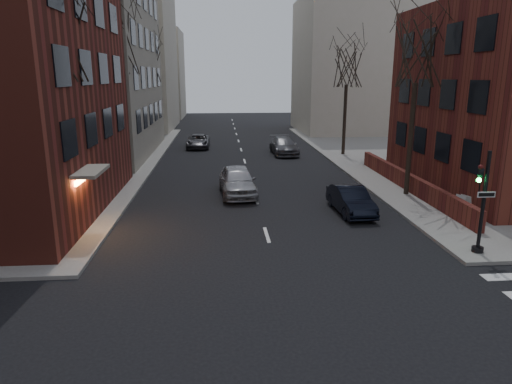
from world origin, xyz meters
TOP-DOWN VIEW (x-y plane):
  - low_wall_right at (9.30, 19.00)m, footprint 0.35×16.00m
  - building_distant_la at (-15.00, 55.00)m, footprint 14.00×16.00m
  - building_distant_ra at (15.00, 50.00)m, footprint 14.00×14.00m
  - building_distant_lb at (-13.00, 72.00)m, footprint 10.00×12.00m
  - traffic_signal at (7.94, 8.99)m, footprint 0.76×0.44m
  - tree_left_a at (-8.80, 14.00)m, footprint 4.18×4.18m
  - tree_left_b at (-8.80, 26.00)m, footprint 4.40×4.40m
  - tree_left_c at (-8.80, 40.00)m, footprint 3.96×3.96m
  - tree_right_a at (8.80, 18.00)m, footprint 3.96×3.96m
  - tree_right_b at (8.80, 32.00)m, footprint 3.74×3.74m
  - streetlamp_near at (-8.20, 22.00)m, footprint 0.36×0.36m
  - streetlamp_far at (-8.20, 42.00)m, footprint 0.36×0.36m
  - parked_sedan at (4.62, 14.98)m, footprint 1.68×4.24m
  - car_lane_silver at (-1.01, 19.14)m, footprint 2.31×5.09m
  - car_lane_gray at (3.70, 33.15)m, footprint 2.28×5.24m
  - car_lane_far at (-4.12, 37.52)m, footprint 2.18×4.68m
  - sandwich_board at (9.96, 13.85)m, footprint 0.62×0.72m

SIDE VIEW (x-z plane):
  - sandwich_board at x=9.96m, z-range 0.15..1.14m
  - car_lane_far at x=-4.12m, z-range 0.00..1.30m
  - low_wall_right at x=9.30m, z-range 0.15..1.15m
  - parked_sedan at x=4.62m, z-range 0.00..1.37m
  - car_lane_gray at x=3.70m, z-range 0.00..1.50m
  - car_lane_silver at x=-1.01m, z-range 0.00..1.70m
  - traffic_signal at x=7.94m, z-range -0.09..3.91m
  - streetlamp_near at x=-8.20m, z-range 1.10..7.38m
  - streetlamp_far at x=-8.20m, z-range 1.10..7.38m
  - building_distant_lb at x=-13.00m, z-range 0.00..14.00m
  - tree_right_b at x=8.80m, z-range 3.00..12.18m
  - building_distant_ra at x=15.00m, z-range 0.00..16.00m
  - tree_left_c at x=-8.80m, z-range 3.17..12.89m
  - tree_right_a at x=8.80m, z-range 3.17..12.89m
  - tree_left_a at x=-8.80m, z-range 3.34..13.60m
  - tree_left_b at x=-8.80m, z-range 3.51..14.31m
  - building_distant_la at x=-15.00m, z-range 0.00..18.00m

